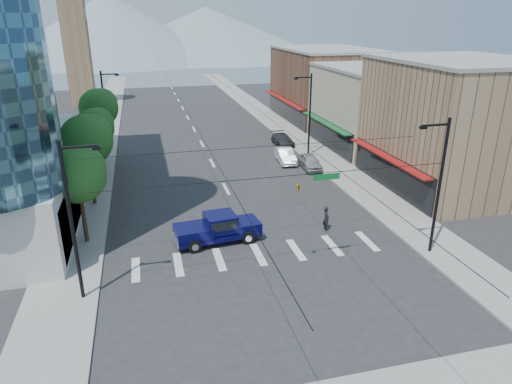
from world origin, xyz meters
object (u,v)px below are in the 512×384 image
at_px(pickup_truck, 217,228).
at_px(pedestrian, 326,218).
at_px(parked_car_mid, 285,155).
at_px(parked_car_far, 283,140).
at_px(parked_car_near, 310,162).

height_order(pickup_truck, pedestrian, pickup_truck).
xyz_separation_m(parked_car_mid, parked_car_far, (1.80, 6.62, -0.07)).
bearing_deg(parked_car_far, pickup_truck, -118.45).
relative_size(pedestrian, parked_car_far, 0.40).
height_order(parked_car_near, parked_car_far, parked_car_near).
xyz_separation_m(pickup_truck, parked_car_near, (11.87, 13.71, -0.32)).
distance_m(pickup_truck, parked_car_mid, 19.26).
relative_size(pickup_truck, parked_car_far, 1.32).
bearing_deg(pickup_truck, parked_car_mid, 52.34).
bearing_deg(pickup_truck, pedestrian, -6.82).
height_order(pickup_truck, parked_car_near, pickup_truck).
distance_m(pickup_truck, parked_car_near, 18.13).
distance_m(parked_car_near, parked_car_far, 9.33).
xyz_separation_m(pedestrian, parked_car_mid, (2.12, 16.51, -0.18)).
bearing_deg(pedestrian, parked_car_near, -13.72).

